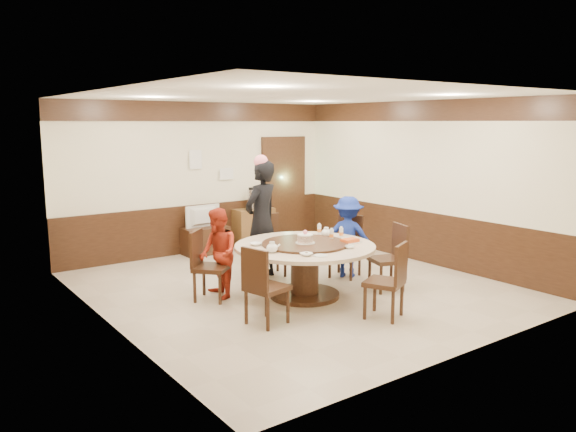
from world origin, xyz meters
TOP-DOWN VIEW (x-y plane):
  - room at (0.01, 0.01)m, footprint 6.00×6.04m
  - banquet_table at (-0.16, -0.43)m, footprint 1.96×1.96m
  - chair_0 at (1.01, 0.02)m, footprint 0.59×0.59m
  - chair_1 at (0.10, 0.81)m, footprint 0.54×0.55m
  - chair_2 at (-1.30, 0.23)m, footprint 0.62×0.62m
  - chair_3 at (-1.21, -1.02)m, footprint 0.54×0.53m
  - chair_4 at (0.13, -1.72)m, footprint 0.59×0.59m
  - chair_5 at (1.03, -0.89)m, footprint 0.56×0.55m
  - person_standing at (-0.09, 0.76)m, footprint 0.78×0.64m
  - person_red at (-1.16, 0.24)m, footprint 0.57×0.68m
  - person_blue at (1.04, 0.00)m, footprint 0.90×0.94m
  - birthday_cake at (-0.18, -0.47)m, footprint 0.27×0.27m
  - teapot_left at (-0.80, -0.56)m, footprint 0.17×0.15m
  - teapot_right at (0.42, -0.20)m, footprint 0.17×0.15m
  - bowl_0 at (-0.74, -0.08)m, footprint 0.16×0.16m
  - bowl_1 at (0.18, -0.98)m, footprint 0.13×0.13m
  - bowl_2 at (-0.55, -0.97)m, footprint 0.16×0.16m
  - bowl_3 at (0.47, -0.60)m, footprint 0.15×0.15m
  - saucer_near at (-0.41, -1.08)m, footprint 0.18×0.18m
  - saucer_far at (0.29, 0.07)m, footprint 0.18×0.18m
  - shrimp_platter at (0.41, -0.73)m, footprint 0.30×0.20m
  - bottle_0 at (0.33, -0.44)m, footprint 0.06×0.06m
  - bottle_1 at (0.53, -0.41)m, footprint 0.06×0.06m
  - bottle_2 at (0.43, -0.03)m, footprint 0.06×0.06m
  - tv_stand at (-0.05, 2.75)m, footprint 0.85×0.45m
  - television at (-0.05, 2.75)m, footprint 0.72×0.14m
  - side_cabinet at (1.04, 2.78)m, footprint 0.80×0.40m
  - thermos at (1.00, 2.78)m, footprint 0.15×0.15m
  - notice_left at (-0.10, 2.96)m, footprint 0.25×0.00m
  - notice_right at (0.55, 2.96)m, footprint 0.30×0.00m

SIDE VIEW (x-z plane):
  - tv_stand at x=-0.05m, z-range 0.00..0.50m
  - chair_0 at x=1.01m, z-range -0.18..0.79m
  - chair_1 at x=0.10m, z-range -0.18..0.79m
  - chair_2 at x=-1.30m, z-range -0.18..0.79m
  - chair_3 at x=-1.21m, z-range -0.18..0.79m
  - chair_4 at x=0.13m, z-range -0.18..0.79m
  - chair_5 at x=1.03m, z-range -0.18..0.79m
  - side_cabinet at x=1.04m, z-range 0.00..0.75m
  - banquet_table at x=-0.16m, z-range 0.14..0.92m
  - person_red at x=-1.16m, z-range 0.00..1.27m
  - person_blue at x=1.04m, z-range 0.00..1.29m
  - television at x=-0.05m, z-range 0.50..0.91m
  - saucer_near at x=-0.41m, z-range 0.75..0.76m
  - saucer_far at x=0.29m, z-range 0.75..0.76m
  - bowl_2 at x=-0.55m, z-range 0.75..0.79m
  - bowl_0 at x=-0.74m, z-range 0.75..0.79m
  - bowl_1 at x=0.18m, z-range 0.75..0.79m
  - bowl_3 at x=0.47m, z-range 0.75..0.80m
  - shrimp_platter at x=0.41m, z-range 0.75..0.81m
  - teapot_left at x=-0.80m, z-range 0.75..0.87m
  - teapot_right at x=0.42m, z-range 0.75..0.87m
  - bottle_0 at x=0.33m, z-range 0.75..0.91m
  - bottle_1 at x=0.53m, z-range 0.75..0.91m
  - bottle_2 at x=0.43m, z-range 0.75..0.91m
  - birthday_cake at x=-0.18m, z-range 0.75..0.94m
  - person_standing at x=-0.09m, z-range 0.00..1.85m
  - thermos at x=1.00m, z-range 0.75..1.13m
  - room at x=0.01m, z-range -0.34..2.50m
  - notice_right at x=0.55m, z-range 1.34..1.56m
  - notice_left at x=-0.10m, z-range 1.57..1.93m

